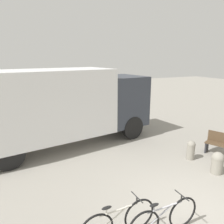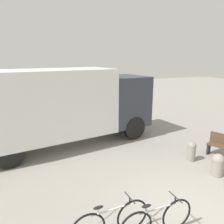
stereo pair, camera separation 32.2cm
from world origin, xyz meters
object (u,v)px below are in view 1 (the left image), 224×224
(bollard_far_bench, at_px, (191,149))
(bicycle_middle, at_px, (164,219))
(bicycle_near, at_px, (119,221))
(bollard_near_bench, at_px, (217,162))
(delivery_truck, at_px, (63,104))

(bollard_far_bench, bearing_deg, bicycle_middle, -141.26)
(bicycle_near, xyz_separation_m, bollard_near_bench, (4.15, 1.07, -0.00))
(bollard_near_bench, bearing_deg, bicycle_near, -165.54)
(bicycle_near, bearing_deg, bollard_far_bench, 25.80)
(bicycle_middle, distance_m, bollard_far_bench, 4.09)
(bicycle_near, distance_m, bicycle_middle, 0.98)
(delivery_truck, relative_size, bollard_near_bench, 10.64)
(bicycle_near, relative_size, bollard_near_bench, 2.39)
(delivery_truck, xyz_separation_m, bicycle_middle, (0.84, -5.88, -1.43))
(bicycle_near, bearing_deg, bicycle_middle, -22.46)
(delivery_truck, distance_m, bollard_near_bench, 6.22)
(delivery_truck, bearing_deg, bicycle_middle, -91.03)
(delivery_truck, bearing_deg, bollard_near_bench, -56.88)
(delivery_truck, distance_m, bicycle_middle, 6.11)
(delivery_truck, height_order, bicycle_near, delivery_truck)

